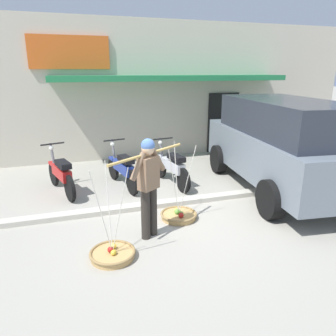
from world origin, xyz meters
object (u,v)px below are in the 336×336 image
at_px(motorcycle_second_in_row, 122,169).
at_px(parked_truck, 282,142).
at_px(fruit_basket_right_side, 179,215).
at_px(motorcycle_nearest_shop, 61,174).
at_px(fruit_basket_left_side, 113,254).
at_px(motorcycle_third_in_row, 172,167).
at_px(fruit_vendor, 149,182).

distance_m(motorcycle_second_in_row, parked_truck, 3.77).
bearing_deg(fruit_basket_right_side, motorcycle_nearest_shop, 135.83).
distance_m(fruit_basket_left_side, motorcycle_third_in_row, 3.38).
bearing_deg(motorcycle_second_in_row, motorcycle_nearest_shop, 179.66).
bearing_deg(fruit_basket_left_side, parked_truck, 23.12).
relative_size(fruit_basket_left_side, motorcycle_third_in_row, 0.80).
bearing_deg(fruit_vendor, motorcycle_nearest_shop, 119.30).
height_order(fruit_basket_right_side, motorcycle_second_in_row, fruit_basket_right_side).
xyz_separation_m(fruit_basket_right_side, parked_truck, (2.78, 0.82, 1.06)).
bearing_deg(motorcycle_third_in_row, motorcycle_nearest_shop, 175.14).
distance_m(fruit_vendor, fruit_basket_right_side, 1.24).
distance_m(motorcycle_second_in_row, motorcycle_third_in_row, 1.19).
bearing_deg(parked_truck, motorcycle_second_in_row, 160.53).
xyz_separation_m(fruit_basket_left_side, fruit_basket_right_side, (1.39, 0.96, 0.00)).
xyz_separation_m(fruit_basket_right_side, motorcycle_second_in_row, (-0.72, 2.05, 0.38)).
relative_size(fruit_basket_left_side, parked_truck, 0.29).
relative_size(fruit_basket_right_side, motorcycle_second_in_row, 0.81).
xyz_separation_m(fruit_basket_left_side, parked_truck, (4.17, 1.78, 1.06)).
distance_m(fruit_basket_right_side, motorcycle_third_in_row, 1.93).
distance_m(fruit_basket_left_side, fruit_basket_right_side, 1.69).
xyz_separation_m(motorcycle_second_in_row, parked_truck, (3.50, -1.24, 0.68)).
bearing_deg(parked_truck, fruit_vendor, -159.51).
relative_size(motorcycle_nearest_shop, parked_truck, 0.35).
relative_size(fruit_vendor, motorcycle_third_in_row, 0.94).
xyz_separation_m(motorcycle_second_in_row, motorcycle_third_in_row, (1.17, -0.21, 0.00)).
bearing_deg(fruit_basket_right_side, motorcycle_third_in_row, 76.17).
relative_size(fruit_vendor, motorcycle_nearest_shop, 0.96).
bearing_deg(motorcycle_nearest_shop, motorcycle_third_in_row, -4.86).
xyz_separation_m(fruit_vendor, motorcycle_second_in_row, (-0.02, 2.53, -0.52)).
bearing_deg(fruit_basket_right_side, fruit_vendor, -145.32).
distance_m(fruit_vendor, motorcycle_nearest_shop, 2.96).
xyz_separation_m(fruit_vendor, parked_truck, (3.47, 1.30, 0.15)).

